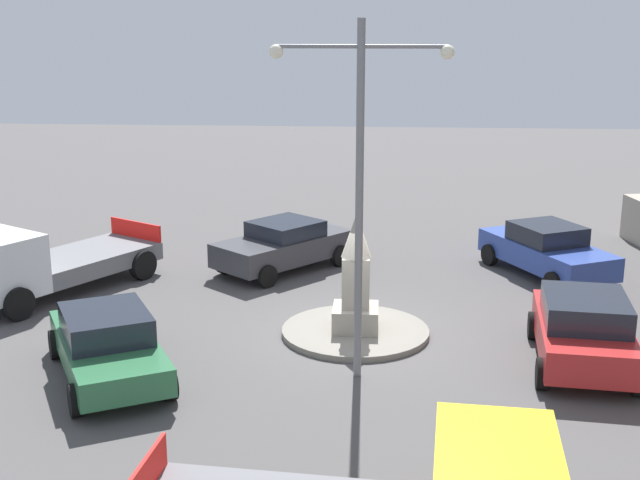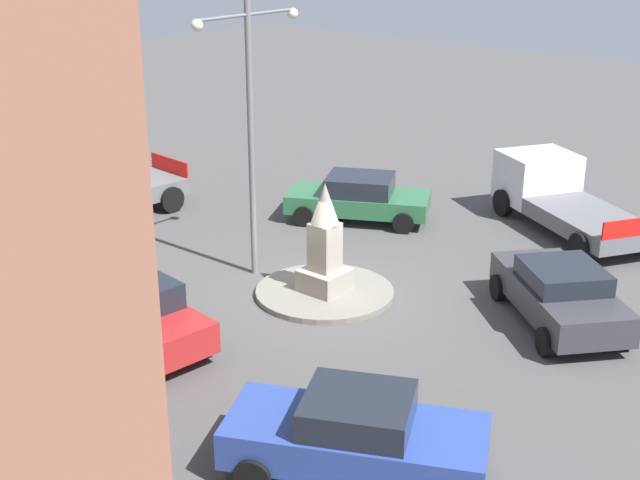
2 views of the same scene
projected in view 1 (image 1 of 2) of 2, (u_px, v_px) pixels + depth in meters
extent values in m
plane|color=#4F4C4C|center=(355.00, 334.00, 19.86)|extent=(80.00, 80.00, 0.00)
cylinder|color=gray|center=(355.00, 332.00, 19.84)|extent=(3.49, 3.49, 0.14)
cube|color=#9E9687|center=(355.00, 318.00, 19.75)|extent=(1.07, 1.07, 0.55)
cube|color=#9E9687|center=(356.00, 282.00, 19.53)|extent=(0.63, 0.63, 1.22)
cone|color=#9E9687|center=(356.00, 235.00, 19.24)|extent=(0.70, 0.70, 1.03)
cylinder|color=slate|center=(359.00, 206.00, 16.67)|extent=(0.16, 0.16, 7.25)
cylinder|color=slate|center=(404.00, 47.00, 15.83)|extent=(1.62, 0.08, 0.08)
cylinder|color=slate|center=(319.00, 46.00, 15.94)|extent=(1.62, 0.08, 0.08)
sphere|color=#F2EACC|center=(447.00, 52.00, 15.80)|extent=(0.28, 0.28, 0.28)
sphere|color=#F2EACC|center=(276.00, 52.00, 16.03)|extent=(0.28, 0.28, 0.28)
cube|color=#2D6B42|center=(108.00, 350.00, 17.32)|extent=(3.64, 4.70, 0.56)
cube|color=#1E232D|center=(106.00, 324.00, 17.22)|extent=(2.39, 2.53, 0.56)
cylinder|color=black|center=(170.00, 384.00, 16.39)|extent=(0.49, 0.67, 0.64)
cylinder|color=black|center=(75.00, 400.00, 15.69)|extent=(0.49, 0.67, 0.64)
cylinder|color=black|center=(137.00, 332.00, 19.10)|extent=(0.49, 0.67, 0.64)
cylinder|color=black|center=(55.00, 344.00, 18.39)|extent=(0.49, 0.67, 0.64)
cube|color=#B22323|center=(582.00, 336.00, 17.96)|extent=(2.27, 4.18, 0.69)
cube|color=#1E232D|center=(585.00, 309.00, 17.70)|extent=(1.92, 2.25, 0.57)
cylinder|color=black|center=(533.00, 325.00, 19.54)|extent=(0.29, 0.66, 0.64)
cylinder|color=black|center=(616.00, 330.00, 19.22)|extent=(0.29, 0.66, 0.64)
cylinder|color=black|center=(542.00, 374.00, 16.87)|extent=(0.29, 0.66, 0.64)
cylinder|color=black|center=(638.00, 380.00, 16.55)|extent=(0.29, 0.66, 0.64)
cube|color=#38383D|center=(283.00, 248.00, 24.83)|extent=(4.13, 4.38, 0.70)
cube|color=#1E232D|center=(286.00, 229.00, 24.76)|extent=(2.46, 2.47, 0.45)
cylinder|color=black|center=(267.00, 276.00, 23.29)|extent=(0.58, 0.63, 0.64)
cylinder|color=black|center=(225.00, 263.00, 24.54)|extent=(0.58, 0.63, 0.64)
cylinder|color=black|center=(340.00, 256.00, 25.31)|extent=(0.58, 0.63, 0.64)
cylinder|color=black|center=(298.00, 245.00, 26.56)|extent=(0.58, 0.63, 0.64)
cube|color=#2D479E|center=(546.00, 254.00, 24.29)|extent=(3.57, 4.74, 0.68)
cube|color=#1E232D|center=(547.00, 233.00, 24.17)|extent=(2.27, 2.34, 0.52)
cylinder|color=black|center=(490.00, 255.00, 25.43)|extent=(0.48, 0.67, 0.64)
cylinder|color=black|center=(538.00, 249.00, 26.08)|extent=(0.48, 0.67, 0.64)
cylinder|color=black|center=(554.00, 283.00, 22.67)|extent=(0.48, 0.67, 0.64)
cylinder|color=black|center=(606.00, 276.00, 23.32)|extent=(0.48, 0.67, 0.64)
cube|color=slate|center=(85.00, 260.00, 23.65)|extent=(3.87, 4.46, 0.48)
cube|color=red|center=(136.00, 229.00, 25.04)|extent=(1.81, 1.12, 0.50)
cylinder|color=black|center=(18.00, 304.00, 20.72)|extent=(0.67, 0.86, 0.84)
cylinder|color=black|center=(143.00, 265.00, 24.01)|extent=(0.67, 0.86, 0.84)
cylinder|color=black|center=(93.00, 253.00, 25.22)|extent=(0.67, 0.86, 0.84)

